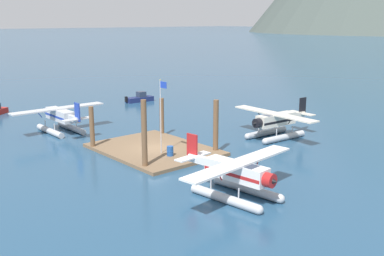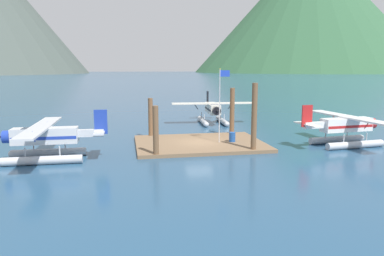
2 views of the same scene
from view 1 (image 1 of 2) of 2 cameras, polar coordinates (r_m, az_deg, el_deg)
The scene contains 12 objects.
ground_plane at distance 43.30m, azimuth -4.73°, elevation -2.87°, with size 1200.00×1200.00×0.00m, color navy.
dock_platform at distance 43.25m, azimuth -4.74°, elevation -2.68°, with size 11.59×8.67×0.30m, color brown.
piling_near_left at distance 44.25m, azimuth -12.35°, elevation -0.01°, with size 0.45×0.45×4.14m, color brown.
piling_near_right at distance 37.42m, azimuth -5.96°, elevation -0.88°, with size 0.46×0.46×5.82m, color brown.
piling_far_left at distance 48.42m, azimuth -3.78°, elevation 1.36°, with size 0.46×0.46×4.05m, color brown.
piling_far_right at distance 41.95m, azimuth 2.98°, elevation 0.15°, with size 0.48×0.48×4.99m, color brown.
flagpole at distance 40.54m, azimuth -3.84°, elevation 2.45°, with size 0.95×0.10×6.69m.
fuel_drum at distance 40.55m, azimuth -2.74°, elevation -2.87°, with size 0.62×0.62×0.88m.
seaplane_cream_bow_right at distance 48.35m, azimuth 10.36°, elevation 0.61°, with size 10.47×7.97×3.84m.
seaplane_white_stbd_aft at distance 31.76m, azimuth 5.56°, elevation -5.99°, with size 7.96×10.49×3.84m.
seaplane_silver_port_aft at distance 52.01m, azimuth -16.10°, elevation 1.19°, with size 7.98×10.40×3.84m.
boat_navy_open_west at distance 69.61m, azimuth -6.45°, elevation 3.70°, with size 1.77×4.89×1.50m.
Camera 1 is at (33.67, -24.40, 12.06)m, focal length 42.84 mm.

